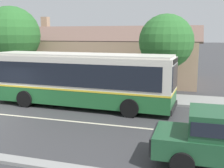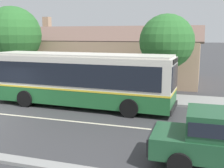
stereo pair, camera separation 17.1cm
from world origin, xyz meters
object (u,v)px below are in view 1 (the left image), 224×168
object	(u,v)px
transit_bus	(80,78)
bench_by_building	(16,84)
street_tree_secondary	(11,35)
street_tree_primary	(166,42)

from	to	relation	value
transit_bus	bench_by_building	bearing A→B (deg)	156.65
transit_bus	bench_by_building	xyz separation A→B (m)	(-6.59, 2.85, -1.15)
transit_bus	street_tree_secondary	world-z (taller)	street_tree_secondary
bench_by_building	street_tree_secondary	size ratio (longest dim) A/B	0.24
bench_by_building	street_tree_secondary	distance (m)	4.28
bench_by_building	street_tree_primary	bearing A→B (deg)	7.22
transit_bus	bench_by_building	distance (m)	7.27
transit_bus	bench_by_building	world-z (taller)	transit_bus
transit_bus	street_tree_secondary	xyz separation A→B (m)	(-8.00, 4.53, 2.53)
bench_by_building	street_tree_secondary	world-z (taller)	street_tree_secondary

